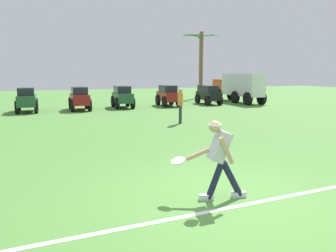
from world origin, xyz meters
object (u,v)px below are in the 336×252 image
object	(u,v)px
parked_car_slot_c	(79,98)
parked_car_slot_b	(27,99)
frisbee_thrower	(220,156)
frisbee_in_flight	(178,161)
parked_car_slot_e	(168,95)
box_truck	(238,86)
parked_car_slot_d	(122,96)
parked_car_slot_f	(208,94)
teammate_near_sideline	(180,103)
palm_tree_left_of_centre	(201,59)

from	to	relation	value
parked_car_slot_c	parked_car_slot_b	bearing A→B (deg)	178.19
frisbee_thrower	frisbee_in_flight	size ratio (longest dim) A/B	4.17
frisbee_in_flight	parked_car_slot_e	xyz separation A→B (m)	(5.89, 15.55, 0.05)
frisbee_in_flight	box_truck	distance (m)	20.12
parked_car_slot_d	box_truck	size ratio (longest dim) A/B	0.40
frisbee_thrower	parked_car_slot_f	xyz separation A→B (m)	(8.40, 15.99, -0.08)
parked_car_slot_b	parked_car_slot_f	xyz separation A→B (m)	(12.00, 0.41, -0.02)
teammate_near_sideline	box_truck	xyz separation A→B (m)	(8.36, 8.16, 0.29)
parked_car_slot_b	palm_tree_left_of_centre	world-z (taller)	palm_tree_left_of_centre
teammate_near_sideline	parked_car_slot_e	distance (m)	7.86
frisbee_in_flight	parked_car_slot_e	bearing A→B (deg)	69.25
parked_car_slot_d	parked_car_slot_f	bearing A→B (deg)	1.19
parked_car_slot_b	box_truck	bearing A→B (deg)	3.64
parked_car_slot_e	parked_car_slot_f	xyz separation A→B (m)	(3.17, 0.13, -0.02)
teammate_near_sideline	box_truck	distance (m)	11.69
frisbee_in_flight	parked_car_slot_d	xyz separation A→B (m)	(2.73, 15.54, 0.05)
parked_car_slot_d	palm_tree_left_of_centre	xyz separation A→B (m)	(8.60, 5.80, 2.67)
frisbee_in_flight	box_truck	xyz separation A→B (m)	(11.91, 16.21, 0.54)
parked_car_slot_e	parked_car_slot_f	world-z (taller)	parked_car_slot_e
parked_car_slot_c	parked_car_slot_e	distance (m)	5.91
parked_car_slot_e	teammate_near_sideline	bearing A→B (deg)	-107.35
parked_car_slot_e	parked_car_slot_f	bearing A→B (deg)	2.34
frisbee_in_flight	box_truck	world-z (taller)	box_truck
teammate_near_sideline	parked_car_slot_d	distance (m)	7.55
teammate_near_sideline	palm_tree_left_of_centre	xyz separation A→B (m)	(7.78, 13.30, 2.47)
parked_car_slot_d	parked_car_slot_c	bearing A→B (deg)	-172.22
frisbee_thrower	teammate_near_sideline	world-z (taller)	teammate_near_sideline
frisbee_in_flight	parked_car_slot_b	size ratio (longest dim) A/B	0.14
teammate_near_sideline	parked_car_slot_c	xyz separation A→B (m)	(-3.55, 7.13, -0.20)
parked_car_slot_c	parked_car_slot_f	world-z (taller)	parked_car_slot_c
parked_car_slot_b	parked_car_slot_f	world-z (taller)	parked_car_slot_b
frisbee_thrower	palm_tree_left_of_centre	world-z (taller)	palm_tree_left_of_centre
parked_car_slot_f	palm_tree_left_of_centre	size ratio (longest dim) A/B	0.42
box_truck	frisbee_in_flight	bearing A→B (deg)	-126.30
parked_car_slot_c	box_truck	xyz separation A→B (m)	(11.91, 1.04, 0.49)
teammate_near_sideline	palm_tree_left_of_centre	distance (m)	15.61
parked_car_slot_d	box_truck	bearing A→B (deg)	4.13
parked_car_slot_b	parked_car_slot_e	xyz separation A→B (m)	(8.84, 0.28, 0.00)
parked_car_slot_c	parked_car_slot_d	bearing A→B (deg)	7.78
frisbee_thrower	parked_car_slot_c	distance (m)	15.50
parked_car_slot_c	parked_car_slot_d	world-z (taller)	same
palm_tree_left_of_centre	frisbee_in_flight	bearing A→B (deg)	-117.96
parked_car_slot_d	box_truck	world-z (taller)	box_truck
parked_car_slot_b	box_truck	world-z (taller)	box_truck
parked_car_slot_c	box_truck	bearing A→B (deg)	4.98
frisbee_thrower	parked_car_slot_e	bearing A→B (deg)	71.75
frisbee_thrower	box_truck	world-z (taller)	box_truck
parked_car_slot_c	parked_car_slot_f	distance (m)	9.07
frisbee_thrower	parked_car_slot_c	world-z (taller)	frisbee_thrower
teammate_near_sideline	parked_car_slot_d	bearing A→B (deg)	96.19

